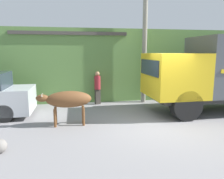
{
  "coord_description": "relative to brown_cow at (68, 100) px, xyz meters",
  "views": [
    {
      "loc": [
        -2.94,
        -6.92,
        2.53
      ],
      "look_at": [
        -1.53,
        0.96,
        1.15
      ],
      "focal_mm": 35.0,
      "sensor_mm": 36.0,
      "label": 1
    }
  ],
  "objects": [
    {
      "name": "roadside_rock",
      "position": [
        -1.67,
        -1.9,
        -0.72
      ],
      "size": [
        0.37,
        0.37,
        0.37
      ],
      "color": "gray",
      "rests_on": "ground_plane"
    },
    {
      "name": "pedestrian_on_hill",
      "position": [
        1.36,
        2.92,
        -0.01
      ],
      "size": [
        0.38,
        0.38,
        1.6
      ],
      "rotation": [
        0.0,
        0.0,
        3.49
      ],
      "color": "#38332D",
      "rests_on": "ground_plane"
    },
    {
      "name": "ground_plane",
      "position": [
        3.15,
        -0.59,
        -0.9
      ],
      "size": [
        60.0,
        60.0,
        0.0
      ],
      "primitive_type": "plane",
      "color": "gray"
    },
    {
      "name": "hillside_embankment",
      "position": [
        3.15,
        5.95,
        0.94
      ],
      "size": [
        32.0,
        5.24,
        3.68
      ],
      "color": "#608C47",
      "rests_on": "ground_plane"
    },
    {
      "name": "building_backdrop",
      "position": [
        0.11,
        4.58,
        0.86
      ],
      "size": [
        5.51,
        2.7,
        3.49
      ],
      "color": "#8CC69E",
      "rests_on": "ground_plane"
    },
    {
      "name": "utility_pole",
      "position": [
        3.72,
        2.98,
        2.54
      ],
      "size": [
        0.9,
        0.23,
        6.66
      ],
      "color": "gray",
      "rests_on": "ground_plane"
    },
    {
      "name": "brown_cow",
      "position": [
        0.0,
        0.0,
        0.0
      ],
      "size": [
        1.87,
        0.57,
        1.21
      ],
      "rotation": [
        0.0,
        0.0,
        0.04
      ],
      "color": "brown",
      "rests_on": "ground_plane"
    }
  ]
}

